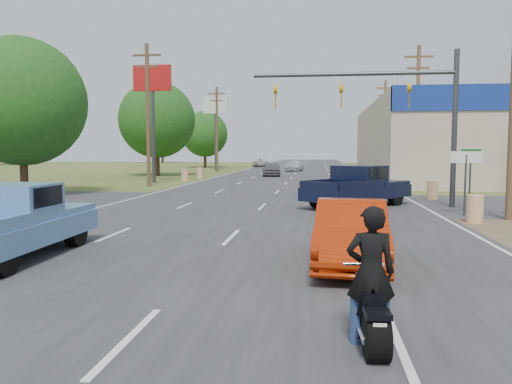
# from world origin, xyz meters

# --- Properties ---
(ground) EXTENTS (200.00, 200.00, 0.00)m
(ground) POSITION_xyz_m (0.00, 0.00, 0.00)
(ground) COLOR #415120
(ground) RESTS_ON ground
(main_road) EXTENTS (15.00, 180.00, 0.02)m
(main_road) POSITION_xyz_m (0.00, 40.00, 0.01)
(main_road) COLOR #2D2D30
(main_road) RESTS_ON ground
(cross_road) EXTENTS (120.00, 10.00, 0.02)m
(cross_road) POSITION_xyz_m (0.00, 18.00, 0.01)
(cross_road) COLOR #2D2D30
(cross_road) RESTS_ON ground
(utility_pole_2) EXTENTS (2.00, 0.28, 10.00)m
(utility_pole_2) POSITION_xyz_m (9.50, 31.00, 5.32)
(utility_pole_2) COLOR #4C3823
(utility_pole_2) RESTS_ON ground
(utility_pole_3) EXTENTS (2.00, 0.28, 10.00)m
(utility_pole_3) POSITION_xyz_m (9.50, 49.00, 5.32)
(utility_pole_3) COLOR #4C3823
(utility_pole_3) RESTS_ON ground
(utility_pole_5) EXTENTS (2.00, 0.28, 10.00)m
(utility_pole_5) POSITION_xyz_m (-9.50, 28.00, 5.32)
(utility_pole_5) COLOR #4C3823
(utility_pole_5) RESTS_ON ground
(utility_pole_6) EXTENTS (2.00, 0.28, 10.00)m
(utility_pole_6) POSITION_xyz_m (-9.50, 52.00, 5.32)
(utility_pole_6) COLOR #4C3823
(utility_pole_6) RESTS_ON ground
(tree_0) EXTENTS (7.14, 7.14, 8.84)m
(tree_0) POSITION_xyz_m (-14.00, 20.00, 5.26)
(tree_0) COLOR #422D19
(tree_0) RESTS_ON ground
(tree_1) EXTENTS (7.56, 7.56, 9.36)m
(tree_1) POSITION_xyz_m (-13.50, 42.00, 5.57)
(tree_1) COLOR #422D19
(tree_1) RESTS_ON ground
(tree_2) EXTENTS (6.72, 6.72, 8.32)m
(tree_2) POSITION_xyz_m (-14.20, 66.00, 4.95)
(tree_2) COLOR #422D19
(tree_2) RESTS_ON ground
(tree_5) EXTENTS (7.98, 7.98, 9.88)m
(tree_5) POSITION_xyz_m (30.00, 95.00, 5.88)
(tree_5) COLOR #422D19
(tree_5) RESTS_ON ground
(tree_6) EXTENTS (8.82, 8.82, 10.92)m
(tree_6) POSITION_xyz_m (-30.00, 95.00, 6.51)
(tree_6) COLOR #422D19
(tree_6) RESTS_ON ground
(barrel_0) EXTENTS (0.56, 0.56, 1.00)m
(barrel_0) POSITION_xyz_m (8.00, 12.00, 0.50)
(barrel_0) COLOR orange
(barrel_0) RESTS_ON ground
(barrel_1) EXTENTS (0.56, 0.56, 1.00)m
(barrel_1) POSITION_xyz_m (8.40, 20.50, 0.50)
(barrel_1) COLOR orange
(barrel_1) RESTS_ON ground
(barrel_2) EXTENTS (0.56, 0.56, 1.00)m
(barrel_2) POSITION_xyz_m (-8.50, 34.00, 0.50)
(barrel_2) COLOR orange
(barrel_2) RESTS_ON ground
(barrel_3) EXTENTS (0.56, 0.56, 1.00)m
(barrel_3) POSITION_xyz_m (-8.20, 38.00, 0.50)
(barrel_3) COLOR orange
(barrel_3) RESTS_ON ground
(pole_sign_left_near) EXTENTS (3.00, 0.35, 9.20)m
(pole_sign_left_near) POSITION_xyz_m (-10.50, 32.00, 7.17)
(pole_sign_left_near) COLOR #3F3F44
(pole_sign_left_near) RESTS_ON ground
(pole_sign_left_far) EXTENTS (3.00, 0.35, 9.20)m
(pole_sign_left_far) POSITION_xyz_m (-10.50, 56.00, 7.17)
(pole_sign_left_far) COLOR #3F3F44
(pole_sign_left_far) RESTS_ON ground
(lane_sign) EXTENTS (1.20, 0.08, 2.52)m
(lane_sign) POSITION_xyz_m (8.20, 14.00, 1.90)
(lane_sign) COLOR #3F3F44
(lane_sign) RESTS_ON ground
(street_name_sign) EXTENTS (0.80, 0.08, 2.61)m
(street_name_sign) POSITION_xyz_m (8.80, 15.50, 1.61)
(street_name_sign) COLOR #3F3F44
(street_name_sign) RESTS_ON ground
(signal_mast) EXTENTS (9.12, 0.40, 7.00)m
(signal_mast) POSITION_xyz_m (5.82, 17.00, 4.80)
(signal_mast) COLOR #3F3F44
(signal_mast) RESTS_ON ground
(red_convertible) EXTENTS (1.74, 4.42, 1.43)m
(red_convertible) POSITION_xyz_m (3.25, 4.88, 0.72)
(red_convertible) COLOR #B62908
(red_convertible) RESTS_ON ground
(motorcycle) EXTENTS (0.58, 1.88, 0.96)m
(motorcycle) POSITION_xyz_m (3.22, 0.25, 0.42)
(motorcycle) COLOR black
(motorcycle) RESTS_ON ground
(rider) EXTENTS (0.66, 0.46, 1.76)m
(rider) POSITION_xyz_m (3.22, 0.28, 0.88)
(rider) COLOR black
(rider) RESTS_ON ground
(blue_pickup) EXTENTS (2.19, 5.39, 1.77)m
(blue_pickup) POSITION_xyz_m (-4.70, 4.66, 0.89)
(blue_pickup) COLOR black
(blue_pickup) RESTS_ON ground
(navy_pickup) EXTENTS (5.27, 5.75, 1.88)m
(navy_pickup) POSITION_xyz_m (4.36, 16.70, 0.95)
(navy_pickup) COLOR black
(navy_pickup) RESTS_ON ground
(distant_car_grey) EXTENTS (2.22, 4.47, 1.46)m
(distant_car_grey) POSITION_xyz_m (-2.19, 43.12, 0.73)
(distant_car_grey) COLOR slate
(distant_car_grey) RESTS_ON ground
(distant_car_silver) EXTENTS (2.39, 4.75, 1.32)m
(distant_car_silver) POSITION_xyz_m (-0.48, 55.45, 0.66)
(distant_car_silver) COLOR silver
(distant_car_silver) RESTS_ON ground
(distant_car_white) EXTENTS (2.53, 5.10, 1.39)m
(distant_car_white) POSITION_xyz_m (-6.50, 71.04, 0.69)
(distant_car_white) COLOR silver
(distant_car_white) RESTS_ON ground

